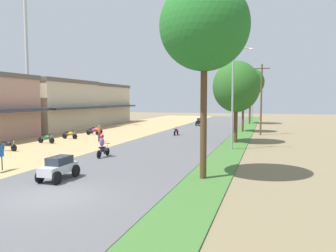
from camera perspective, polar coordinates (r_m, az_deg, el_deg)
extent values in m
plane|color=#7A6B4C|center=(14.75, -19.84, -12.03)|extent=(180.00, 180.00, 0.00)
cube|color=#565659|center=(14.74, -19.85, -11.88)|extent=(9.00, 140.00, 0.08)
cube|color=#3D6B2D|center=(12.31, 2.64, -14.98)|extent=(2.40, 140.00, 0.06)
cube|color=#2D3847|center=(35.55, -25.59, 2.44)|extent=(1.20, 9.30, 0.25)
cube|color=#C6B299|center=(47.38, -19.92, 3.20)|extent=(7.97, 12.01, 6.40)
cube|color=#2D3847|center=(44.76, -15.23, 3.09)|extent=(1.20, 12.01, 0.25)
cube|color=#59514C|center=(47.44, -20.04, 7.37)|extent=(8.17, 12.21, 0.50)
cube|color=#C6B299|center=(58.75, -11.91, 3.61)|extent=(6.11, 11.87, 6.40)
cube|color=#2D3847|center=(57.06, -8.69, 3.50)|extent=(1.20, 11.87, 0.25)
cube|color=#59514C|center=(58.79, -11.96, 6.97)|extent=(6.31, 12.07, 0.50)
cylinder|color=#B2B2B7|center=(51.22, -23.91, 15.84)|extent=(0.44, 0.44, 28.90)
cylinder|color=black|center=(28.48, -25.66, -3.53)|extent=(0.56, 0.06, 0.56)
cylinder|color=black|center=(29.34, -27.43, -3.37)|extent=(0.56, 0.06, 0.56)
cube|color=#333338|center=(28.88, -26.57, -3.09)|extent=(1.12, 0.12, 0.12)
ellipsoid|color=black|center=(28.81, -26.47, -2.83)|extent=(0.64, 0.28, 0.32)
cube|color=black|center=(29.05, -26.99, -2.55)|extent=(0.44, 0.20, 0.10)
cylinder|color=#A5A8AD|center=(28.49, -25.76, -2.98)|extent=(0.26, 0.05, 0.68)
cylinder|color=black|center=(28.49, -25.88, -2.24)|extent=(0.04, 0.54, 0.04)
cylinder|color=black|center=(32.19, -19.91, -2.45)|extent=(0.56, 0.06, 0.56)
cylinder|color=black|center=(32.95, -21.63, -2.35)|extent=(0.56, 0.06, 0.56)
cube|color=#333338|center=(32.54, -20.79, -2.09)|extent=(1.12, 0.12, 0.12)
ellipsoid|color=#14722D|center=(32.48, -20.68, -1.85)|extent=(0.64, 0.28, 0.32)
cube|color=black|center=(32.69, -21.19, -1.61)|extent=(0.44, 0.20, 0.10)
cylinder|color=#A5A8AD|center=(32.19, -20.00, -1.97)|extent=(0.26, 0.05, 0.68)
cylinder|color=black|center=(32.19, -20.11, -1.31)|extent=(0.04, 0.54, 0.04)
cylinder|color=black|center=(35.10, -16.19, -1.79)|extent=(0.56, 0.06, 0.56)
cylinder|color=black|center=(35.79, -17.84, -1.71)|extent=(0.56, 0.06, 0.56)
cube|color=#333338|center=(35.42, -17.03, -1.46)|extent=(1.12, 0.12, 0.12)
ellipsoid|color=orange|center=(35.36, -16.93, -1.24)|extent=(0.64, 0.28, 0.32)
cube|color=black|center=(35.56, -17.41, -1.03)|extent=(0.44, 0.20, 0.10)
cylinder|color=#A5A8AD|center=(35.10, -16.28, -1.35)|extent=(0.26, 0.05, 0.68)
cylinder|color=black|center=(35.10, -16.37, -0.75)|extent=(0.04, 0.54, 0.04)
cylinder|color=black|center=(38.31, -12.34, -1.19)|extent=(0.56, 0.06, 0.56)
cylinder|color=black|center=(38.93, -13.93, -1.13)|extent=(0.56, 0.06, 0.56)
cube|color=#333338|center=(38.60, -13.14, -0.89)|extent=(1.12, 0.12, 0.12)
ellipsoid|color=#8C1E8C|center=(38.55, -13.04, -0.69)|extent=(0.64, 0.28, 0.32)
cube|color=black|center=(38.72, -13.51, -0.50)|extent=(0.44, 0.20, 0.10)
cylinder|color=#A5A8AD|center=(38.31, -12.42, -0.78)|extent=(0.26, 0.05, 0.68)
cylinder|color=black|center=(38.31, -12.51, -0.23)|extent=(0.04, 0.54, 0.04)
cylinder|color=black|center=(39.83, -11.88, -0.96)|extent=(0.56, 0.06, 0.56)
cylinder|color=black|center=(40.44, -13.42, -0.91)|extent=(0.56, 0.06, 0.56)
cube|color=#333338|center=(40.11, -12.66, -0.68)|extent=(1.12, 0.12, 0.12)
ellipsoid|color=orange|center=(40.06, -12.57, -0.48)|extent=(0.64, 0.28, 0.32)
cube|color=black|center=(40.23, -13.01, -0.30)|extent=(0.44, 0.20, 0.10)
cylinder|color=#A5A8AD|center=(39.83, -11.97, -0.57)|extent=(0.26, 0.05, 0.68)
cylinder|color=black|center=(39.83, -12.05, -0.04)|extent=(0.04, 0.54, 0.04)
cylinder|color=#262628|center=(21.25, -27.35, -5.91)|extent=(0.06, 0.06, 0.80)
cylinder|color=#33333D|center=(32.35, -12.17, -2.01)|extent=(0.14, 0.14, 0.82)
cylinder|color=#33333D|center=(32.21, -11.98, -2.04)|extent=(0.14, 0.14, 0.82)
ellipsoid|color=#BF3333|center=(32.20, -12.10, -0.81)|extent=(0.43, 0.36, 0.56)
sphere|color=#9E7556|center=(32.17, -12.11, -0.08)|extent=(0.22, 0.22, 0.22)
cylinder|color=#4C351E|center=(16.74, 6.33, 1.85)|extent=(0.34, 0.34, 6.59)
ellipsoid|color=#216625|center=(17.14, 6.47, 17.20)|extent=(4.59, 4.59, 4.54)
cylinder|color=#4C351E|center=(31.63, 11.89, 0.76)|extent=(0.38, 0.38, 4.03)
ellipsoid|color=#265A1F|center=(31.59, 11.99, 6.86)|extent=(4.48, 4.48, 4.89)
cylinder|color=#4C351E|center=(42.62, 13.13, 1.89)|extent=(0.27, 0.27, 4.29)
ellipsoid|color=#1E5F25|center=(42.59, 13.21, 6.22)|extent=(3.85, 3.85, 3.89)
cylinder|color=#4C351E|center=(57.55, 14.31, 3.31)|extent=(0.32, 0.32, 5.80)
ellipsoid|color=#1C621D|center=(57.62, 14.40, 7.52)|extent=(4.71, 4.71, 4.86)
cylinder|color=gray|center=(27.17, 11.36, 4.76)|extent=(0.16, 0.16, 8.40)
cylinder|color=gray|center=(27.56, 10.01, 13.24)|extent=(1.40, 0.08, 0.08)
ellipsoid|color=silver|center=(27.65, 8.53, 13.08)|extent=(0.36, 0.20, 0.14)
cylinder|color=gray|center=(27.42, 12.99, 13.23)|extent=(1.40, 0.08, 0.08)
ellipsoid|color=silver|center=(27.36, 14.49, 13.07)|extent=(0.36, 0.20, 0.14)
cylinder|color=gray|center=(61.76, 14.71, 4.60)|extent=(0.16, 0.16, 8.44)
cylinder|color=gray|center=(61.94, 14.13, 8.38)|extent=(1.40, 0.08, 0.08)
ellipsoid|color=silver|center=(61.98, 13.48, 8.32)|extent=(0.36, 0.20, 0.14)
cylinder|color=gray|center=(61.88, 15.44, 8.36)|extent=(1.40, 0.08, 0.08)
ellipsoid|color=silver|center=(61.85, 16.09, 8.28)|extent=(0.36, 0.20, 0.14)
cylinder|color=brown|center=(39.45, 16.20, 4.46)|extent=(0.20, 0.20, 8.32)
cube|color=#473323|center=(39.62, 16.32, 9.76)|extent=(1.80, 0.10, 0.10)
cube|color=#B7BCC1|center=(17.49, -18.84, -7.18)|extent=(0.88, 2.25, 0.44)
cube|color=#232B38|center=(17.49, -18.68, -5.78)|extent=(0.81, 1.30, 0.40)
cylinder|color=black|center=(18.47, -18.58, -7.35)|extent=(0.11, 0.64, 0.64)
cylinder|color=black|center=(17.92, -15.99, -7.66)|extent=(0.11, 0.64, 0.64)
cylinder|color=black|center=(17.22, -21.76, -8.31)|extent=(0.11, 0.64, 0.64)
cylinder|color=black|center=(16.62, -19.08, -8.70)|extent=(0.11, 0.64, 0.64)
cube|color=black|center=(51.60, 5.72, 0.72)|extent=(0.88, 2.25, 0.44)
cube|color=#232B38|center=(51.67, 5.75, 1.19)|extent=(0.81, 1.30, 0.40)
cylinder|color=black|center=(52.51, 5.37, 0.52)|extent=(0.11, 0.64, 0.64)
cylinder|color=black|center=(52.31, 6.43, 0.49)|extent=(0.11, 0.64, 0.64)
cylinder|color=black|center=(50.93, 4.99, 0.39)|extent=(0.11, 0.64, 0.64)
cylinder|color=black|center=(50.73, 6.08, 0.37)|extent=(0.11, 0.64, 0.64)
cylinder|color=black|center=(24.13, -10.69, -4.50)|extent=(0.06, 0.56, 0.56)
cylinder|color=black|center=(23.06, -12.13, -4.95)|extent=(0.06, 0.56, 0.56)
cube|color=#333338|center=(23.57, -11.40, -4.29)|extent=(0.12, 1.12, 0.12)
ellipsoid|color=#8C1E8C|center=(23.62, -11.31, -3.93)|extent=(0.28, 0.64, 0.32)
cube|color=black|center=(23.29, -11.74, -3.76)|extent=(0.20, 0.44, 0.10)
cylinder|color=#A5A8AD|center=(24.04, -10.76, -3.89)|extent=(0.05, 0.26, 0.68)
cylinder|color=black|center=(23.94, -10.84, -3.03)|extent=(0.54, 0.04, 0.04)
ellipsoid|color=#724C8C|center=(23.30, -11.66, -2.76)|extent=(0.36, 0.28, 0.64)
sphere|color=red|center=(23.29, -11.63, -1.77)|extent=(0.28, 0.28, 0.28)
cylinder|color=#2D2D38|center=(23.55, -11.82, -4.26)|extent=(0.12, 0.12, 0.48)
cylinder|color=#2D2D38|center=(23.41, -11.22, -4.30)|extent=(0.12, 0.12, 0.48)
cylinder|color=black|center=(37.91, 1.70, -1.11)|extent=(0.06, 0.56, 0.56)
cylinder|color=black|center=(36.72, 1.18, -1.30)|extent=(0.06, 0.56, 0.56)
cube|color=#333338|center=(37.30, 1.44, -0.93)|extent=(0.12, 1.12, 0.12)
ellipsoid|color=red|center=(37.36, 1.47, -0.70)|extent=(0.28, 0.64, 0.32)
cube|color=black|center=(37.01, 1.32, -0.57)|extent=(0.20, 0.44, 0.10)
cylinder|color=#A5A8AD|center=(37.83, 1.67, -0.71)|extent=(0.05, 0.26, 0.68)
cylinder|color=black|center=(37.74, 1.65, -0.16)|extent=(0.54, 0.04, 0.04)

